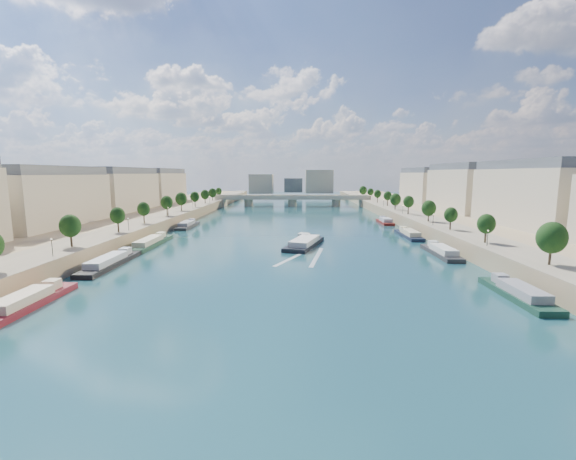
{
  "coord_description": "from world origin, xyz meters",
  "views": [
    {
      "loc": [
        2.74,
        -54.41,
        23.79
      ],
      "look_at": [
        0.09,
        73.01,
        5.0
      ],
      "focal_mm": 24.0,
      "sensor_mm": 36.0,
      "label": 1
    }
  ],
  "objects": [
    {
      "name": "pave_left",
      "position": [
        -57.0,
        100.0,
        5.05
      ],
      "size": [
        14.0,
        520.0,
        0.1
      ],
      "primitive_type": "cube",
      "color": "gray",
      "rests_on": "quay_left"
    },
    {
      "name": "tour_barge",
      "position": [
        5.56,
        70.61,
        0.94
      ],
      "size": [
        14.58,
        26.92,
        3.65
      ],
      "rotation": [
        0.0,
        0.0,
        -0.29
      ],
      "color": "black",
      "rests_on": "ground"
    },
    {
      "name": "pave_right",
      "position": [
        57.0,
        100.0,
        5.05
      ],
      "size": [
        14.0,
        520.0,
        0.1
      ],
      "primitive_type": "cube",
      "color": "gray",
      "rests_on": "quay_right"
    },
    {
      "name": "skyline",
      "position": [
        3.19,
        319.52,
        14.66
      ],
      "size": [
        79.0,
        42.0,
        22.0
      ],
      "color": "#BCAE90",
      "rests_on": "ground"
    },
    {
      "name": "moored_barges_left",
      "position": [
        -45.5,
        44.79,
        0.84
      ],
      "size": [
        5.0,
        158.95,
        3.6
      ],
      "color": "#171E32",
      "rests_on": "ground"
    },
    {
      "name": "quay_right",
      "position": [
        72.0,
        100.0,
        2.5
      ],
      "size": [
        44.0,
        520.0,
        5.0
      ],
      "primitive_type": "cube",
      "color": "#9E8460",
      "rests_on": "ground"
    },
    {
      "name": "quay_left",
      "position": [
        -72.0,
        100.0,
        2.5
      ],
      "size": [
        44.0,
        520.0,
        5.0
      ],
      "primitive_type": "cube",
      "color": "#9E8460",
      "rests_on": "ground"
    },
    {
      "name": "buildings_right",
      "position": [
        85.0,
        112.0,
        16.45
      ],
      "size": [
        16.0,
        226.0,
        23.2
      ],
      "color": "#BCAE90",
      "rests_on": "ground"
    },
    {
      "name": "moored_barges_right",
      "position": [
        45.5,
        72.07,
        0.84
      ],
      "size": [
        5.0,
        131.62,
        3.6
      ],
      "color": "#173A2C",
      "rests_on": "ground"
    },
    {
      "name": "trees_left",
      "position": [
        -55.0,
        102.0,
        10.48
      ],
      "size": [
        4.8,
        268.8,
        8.26
      ],
      "color": "#382B1E",
      "rests_on": "ground"
    },
    {
      "name": "bridge",
      "position": [
        0.0,
        226.7,
        5.08
      ],
      "size": [
        112.0,
        12.0,
        8.15
      ],
      "color": "#C1B79E",
      "rests_on": "ground"
    },
    {
      "name": "lamps_right",
      "position": [
        52.5,
        105.0,
        7.78
      ],
      "size": [
        0.36,
        200.36,
        4.28
      ],
      "color": "black",
      "rests_on": "ground"
    },
    {
      "name": "ground",
      "position": [
        0.0,
        100.0,
        0.0
      ],
      "size": [
        700.0,
        700.0,
        0.0
      ],
      "primitive_type": "plane",
      "color": "#0C3137",
      "rests_on": "ground"
    },
    {
      "name": "lamps_left",
      "position": [
        -52.5,
        90.0,
        7.78
      ],
      "size": [
        0.36,
        200.36,
        4.28
      ],
      "color": "black",
      "rests_on": "ground"
    },
    {
      "name": "wake",
      "position": [
        5.56,
        53.96,
        0.02
      ],
      "size": [
        15.02,
        25.82,
        0.04
      ],
      "color": "silver",
      "rests_on": "ground"
    },
    {
      "name": "trees_right",
      "position": [
        55.0,
        110.0,
        10.48
      ],
      "size": [
        4.8,
        268.8,
        8.26
      ],
      "color": "#382B1E",
      "rests_on": "ground"
    },
    {
      "name": "buildings_left",
      "position": [
        -85.0,
        112.0,
        16.45
      ],
      "size": [
        16.0,
        226.0,
        23.2
      ],
      "color": "#BCAE90",
      "rests_on": "ground"
    }
  ]
}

